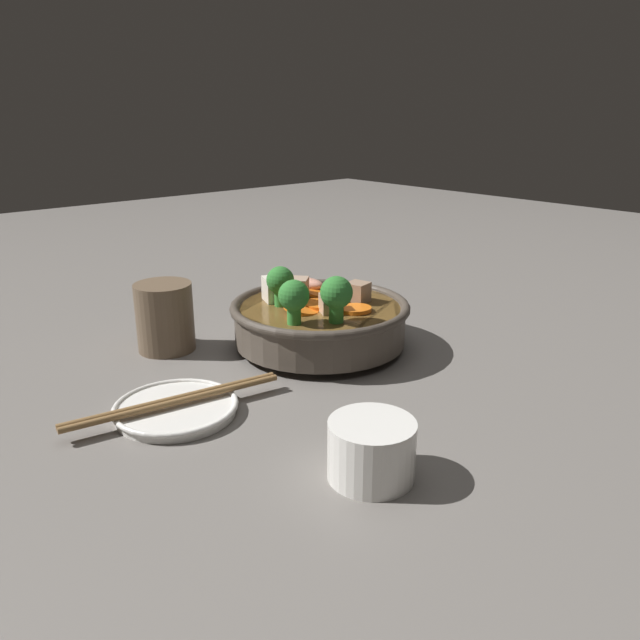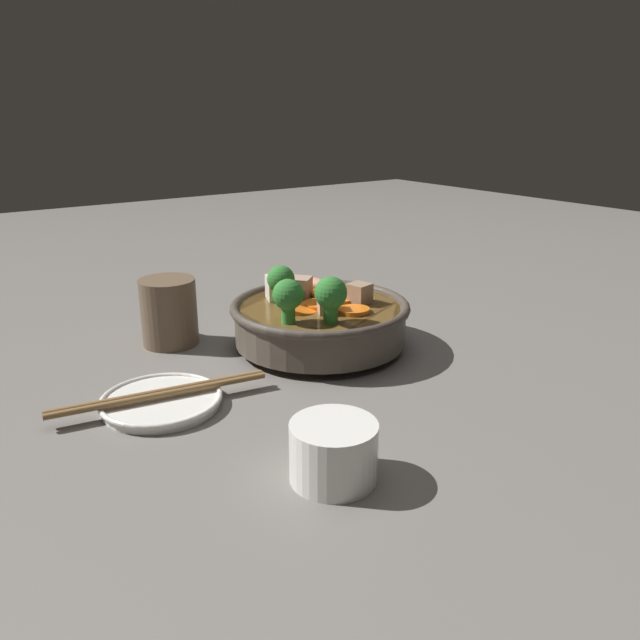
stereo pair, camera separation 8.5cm
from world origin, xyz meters
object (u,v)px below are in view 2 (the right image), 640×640
(side_saucer, at_px, (161,401))
(chopsticks_pair, at_px, (161,393))
(dark_mug, at_px, (169,311))
(tea_cup, at_px, (334,451))
(stirfry_bowl, at_px, (319,318))

(side_saucer, height_order, chopsticks_pair, chopsticks_pair)
(side_saucer, distance_m, dark_mug, 0.20)
(chopsticks_pair, bearing_deg, tea_cup, -162.29)
(tea_cup, bearing_deg, chopsticks_pair, 17.71)
(dark_mug, bearing_deg, tea_cup, 177.82)
(side_saucer, distance_m, chopsticks_pair, 0.01)
(tea_cup, bearing_deg, dark_mug, -2.18)
(stirfry_bowl, distance_m, chopsticks_pair, 0.25)
(dark_mug, distance_m, chopsticks_pair, 0.20)
(tea_cup, relative_size, dark_mug, 0.77)
(chopsticks_pair, bearing_deg, dark_mug, -25.63)
(side_saucer, height_order, dark_mug, dark_mug)
(chopsticks_pair, bearing_deg, side_saucer, -90.00)
(dark_mug, height_order, chopsticks_pair, dark_mug)
(side_saucer, xyz_separation_m, dark_mug, (0.18, -0.09, 0.04))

